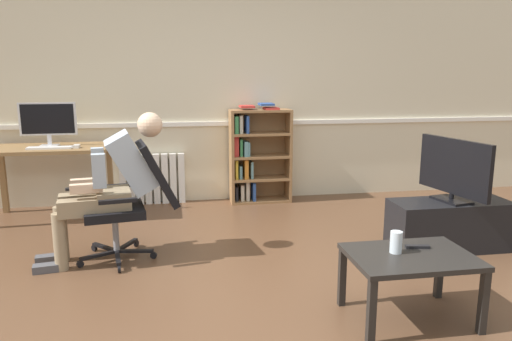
% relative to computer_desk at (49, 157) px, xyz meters
% --- Properties ---
extents(ground_plane, '(18.00, 18.00, 0.00)m').
position_rel_computer_desk_xyz_m(ground_plane, '(1.80, -2.15, -0.65)').
color(ground_plane, brown).
extents(back_wall, '(12.00, 0.13, 2.70)m').
position_rel_computer_desk_xyz_m(back_wall, '(1.80, 0.50, 0.70)').
color(back_wall, beige).
rests_on(back_wall, ground_plane).
extents(computer_desk, '(1.20, 0.64, 0.76)m').
position_rel_computer_desk_xyz_m(computer_desk, '(0.00, 0.00, 0.00)').
color(computer_desk, olive).
rests_on(computer_desk, ground_plane).
extents(imac_monitor, '(0.57, 0.14, 0.45)m').
position_rel_computer_desk_xyz_m(imac_monitor, '(-0.00, 0.08, 0.37)').
color(imac_monitor, silver).
rests_on(imac_monitor, computer_desk).
extents(keyboard, '(0.43, 0.12, 0.02)m').
position_rel_computer_desk_xyz_m(keyboard, '(0.04, -0.14, 0.12)').
color(keyboard, white).
rests_on(keyboard, computer_desk).
extents(computer_mouse, '(0.06, 0.10, 0.03)m').
position_rel_computer_desk_xyz_m(computer_mouse, '(0.30, -0.12, 0.13)').
color(computer_mouse, white).
rests_on(computer_mouse, computer_desk).
extents(bookshelf, '(0.71, 0.29, 1.16)m').
position_rel_computer_desk_xyz_m(bookshelf, '(2.22, 0.29, -0.09)').
color(bookshelf, olive).
rests_on(bookshelf, ground_plane).
extents(radiator, '(0.74, 0.08, 0.59)m').
position_rel_computer_desk_xyz_m(radiator, '(1.02, 0.39, -0.35)').
color(radiator, white).
rests_on(radiator, ground_plane).
extents(office_chair, '(0.83, 0.63, 0.96)m').
position_rel_computer_desk_xyz_m(office_chair, '(0.94, -1.29, -0.12)').
color(office_chair, black).
rests_on(office_chair, ground_plane).
extents(person_seated, '(1.05, 0.47, 1.20)m').
position_rel_computer_desk_xyz_m(person_seated, '(0.77, -1.32, -0.00)').
color(person_seated, '#937F60').
rests_on(person_seated, ground_plane).
extents(tv_stand, '(1.02, 0.40, 0.43)m').
position_rel_computer_desk_xyz_m(tv_stand, '(3.60, -1.56, -0.43)').
color(tv_stand, black).
rests_on(tv_stand, ground_plane).
extents(tv_screen, '(0.26, 0.78, 0.54)m').
position_rel_computer_desk_xyz_m(tv_screen, '(3.61, -1.56, 0.06)').
color(tv_screen, black).
rests_on(tv_screen, tv_stand).
extents(coffee_table, '(0.75, 0.54, 0.42)m').
position_rel_computer_desk_xyz_m(coffee_table, '(2.68, -2.64, -0.28)').
color(coffee_table, black).
rests_on(coffee_table, ground_plane).
extents(drinking_glass, '(0.07, 0.07, 0.13)m').
position_rel_computer_desk_xyz_m(drinking_glass, '(2.60, -2.60, -0.15)').
color(drinking_glass, silver).
rests_on(drinking_glass, coffee_table).
extents(spare_remote, '(0.15, 0.06, 0.02)m').
position_rel_computer_desk_xyz_m(spare_remote, '(2.77, -2.55, -0.21)').
color(spare_remote, black).
rests_on(spare_remote, coffee_table).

